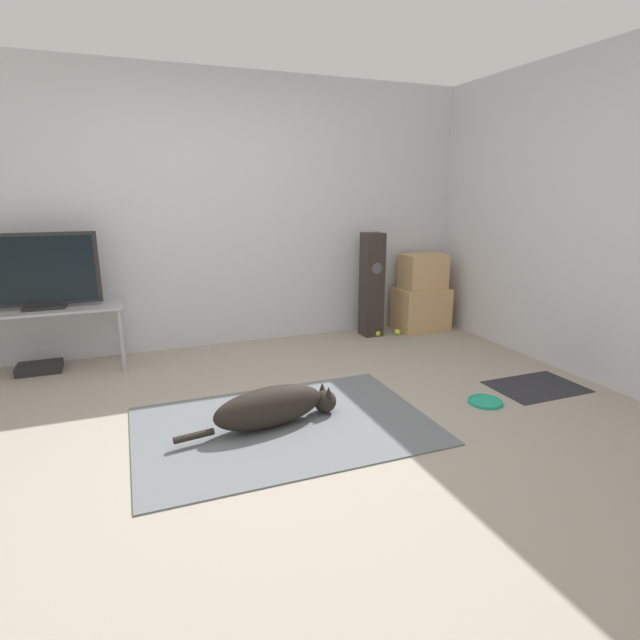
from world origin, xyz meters
name	(u,v)px	position (x,y,z in m)	size (l,w,h in m)	color
ground_plane	(283,434)	(0.00, 0.00, 0.00)	(12.00, 12.00, 0.00)	#9E9384
wall_back	(215,214)	(0.00, 2.10, 1.27)	(8.00, 0.06, 2.55)	silver
wall_right	(613,219)	(2.60, 0.00, 1.27)	(0.06, 8.00, 2.55)	silver
area_rug	(284,425)	(0.04, 0.11, 0.01)	(1.87, 1.28, 0.01)	slate
dog	(274,407)	(-0.02, 0.13, 0.14)	(1.10, 0.34, 0.27)	black
frisbee	(485,402)	(1.50, -0.07, 0.01)	(0.24, 0.24, 0.03)	#199E7A
cardboard_box_lower	(421,309)	(2.14, 1.81, 0.23)	(0.55, 0.39, 0.46)	tan
cardboard_box_upper	(423,271)	(2.15, 1.82, 0.64)	(0.45, 0.32, 0.37)	tan
floor_speaker	(372,285)	(1.53, 1.82, 0.54)	(0.20, 0.21, 1.07)	#2D2823
tv_stand	(46,316)	(-1.48, 1.79, 0.48)	(1.18, 0.43, 0.55)	#A8A8AD
tv	(40,272)	(-1.48, 1.79, 0.85)	(0.89, 0.20, 0.61)	#232326
tennis_ball_by_boxes	(377,333)	(1.57, 1.74, 0.03)	(0.07, 0.07, 0.07)	#C6E033
tennis_ball_near_speaker	(397,332)	(1.79, 1.70, 0.03)	(0.07, 0.07, 0.07)	#C6E033
game_console	(40,368)	(-1.58, 1.82, 0.04)	(0.35, 0.24, 0.07)	black
door_mat	(536,387)	(2.07, 0.03, 0.00)	(0.69, 0.49, 0.01)	#28282D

